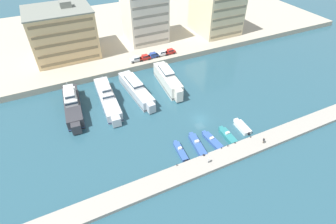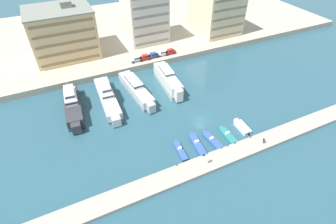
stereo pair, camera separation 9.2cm
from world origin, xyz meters
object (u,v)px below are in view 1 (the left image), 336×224
yacht_silver_mid_left (136,89)px  car_white_center_left (162,53)px  motorboat_blue_far_left (180,151)px  car_silver_far_left (136,59)px  yacht_charcoal_far_left (72,104)px  motorboat_blue_mid_left (212,141)px  yacht_ivory_center_left (168,80)px  car_red_center (170,51)px  motorboat_teal_center_left (228,136)px  motorboat_blue_left (197,145)px  pedestrian_near_edge (264,140)px  car_red_left (145,57)px  yacht_silver_left (107,97)px  pedestrian_mid_deck (209,159)px  car_blue_mid_left (153,55)px  motorboat_white_center (242,127)px

yacht_silver_mid_left → car_white_center_left: 22.62m
motorboat_blue_far_left → car_silver_far_left: (4.59, 42.52, 2.59)m
yacht_charcoal_far_left → motorboat_blue_mid_left: size_ratio=2.84×
yacht_ivory_center_left → car_red_center: yacht_ivory_center_left is taller
yacht_silver_mid_left → motorboat_teal_center_left: size_ratio=3.18×
yacht_silver_mid_left → car_white_center_left: size_ratio=5.16×
motorboat_blue_left → pedestrian_near_edge: size_ratio=4.71×
motorboat_blue_left → motorboat_blue_mid_left: 4.14m
yacht_charcoal_far_left → motorboat_blue_far_left: bearing=-53.5°
yacht_ivory_center_left → car_red_left: (-1.52, 15.79, 0.62)m
yacht_silver_mid_left → car_white_center_left: (15.95, 16.01, 1.15)m
yacht_silver_left → yacht_silver_mid_left: (8.99, 0.24, -0.14)m
motorboat_blue_mid_left → pedestrian_mid_deck: pedestrian_mid_deck is taller
pedestrian_mid_deck → motorboat_blue_mid_left: bearing=50.1°
yacht_silver_mid_left → car_red_center: bearing=39.8°
yacht_silver_left → car_white_center_left: size_ratio=5.47×
yacht_silver_mid_left → car_red_left: size_ratio=5.16×
car_blue_mid_left → pedestrian_near_edge: (8.00, -49.25, -1.12)m
motorboat_blue_mid_left → pedestrian_mid_deck: (-4.77, -5.70, 1.48)m
pedestrian_near_edge → pedestrian_mid_deck: size_ratio=0.99×
motorboat_blue_far_left → car_blue_mid_left: 44.12m
motorboat_blue_mid_left → yacht_silver_left: bearing=125.3°
pedestrian_mid_deck → car_silver_far_left: bearing=89.2°
motorboat_teal_center_left → motorboat_white_center: (5.29, 1.00, 0.01)m
car_red_left → pedestrian_mid_deck: (-3.89, -48.42, -1.11)m
motorboat_blue_mid_left → car_white_center_left: bearing=82.1°
car_red_center → car_blue_mid_left: bearing=179.6°
yacht_charcoal_far_left → pedestrian_mid_deck: size_ratio=11.68×
motorboat_blue_mid_left → car_blue_mid_left: bearing=86.9°
yacht_silver_left → yacht_charcoal_far_left: bearing=177.0°
car_silver_far_left → car_blue_mid_left: bearing=1.2°
yacht_silver_mid_left → car_silver_far_left: bearing=69.7°
motorboat_white_center → car_red_left: car_red_left is taller
car_red_left → car_white_center_left: 6.87m
yacht_silver_mid_left → motorboat_blue_mid_left: size_ratio=2.94×
yacht_silver_mid_left → car_red_center: 24.89m
motorboat_blue_left → car_red_center: size_ratio=2.00×
yacht_silver_left → car_silver_far_left: bearing=47.3°
motorboat_blue_left → yacht_silver_mid_left: bearing=102.3°
car_white_center_left → car_red_center: size_ratio=1.01×
yacht_ivory_center_left → motorboat_blue_mid_left: (-0.64, -26.92, -1.97)m
motorboat_blue_far_left → pedestrian_near_edge: size_ratio=3.94×
car_blue_mid_left → yacht_charcoal_far_left: bearing=-153.2°
yacht_silver_mid_left → car_red_left: 18.20m
car_red_left → car_blue_mid_left: (3.20, 0.24, 0.00)m
yacht_silver_left → car_red_center: 32.42m
yacht_ivory_center_left → motorboat_blue_left: 27.14m
motorboat_white_center → car_white_center_left: size_ratio=1.49×
motorboat_blue_far_left → pedestrian_near_edge: pedestrian_near_edge is taller
motorboat_blue_far_left → car_silver_far_left: size_ratio=1.68×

